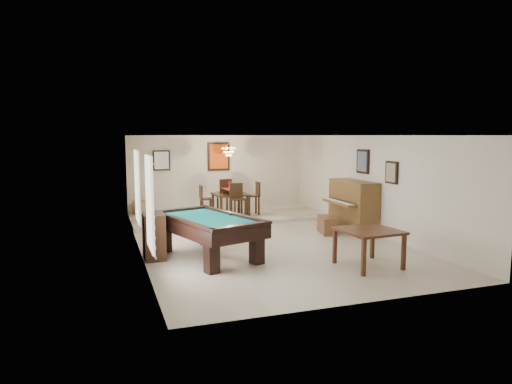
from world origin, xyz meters
TOP-DOWN VIEW (x-y plane):
  - ground_plane at (0.00, 0.00)m, footprint 6.00×9.00m
  - wall_back at (0.00, 4.50)m, footprint 6.00×0.04m
  - wall_front at (0.00, -4.50)m, footprint 6.00×0.04m
  - wall_left at (-3.00, 0.00)m, footprint 0.04×9.00m
  - wall_right at (3.00, 0.00)m, footprint 0.04×9.00m
  - ceiling at (0.00, 0.00)m, footprint 6.00×9.00m
  - dining_step at (0.00, 3.25)m, footprint 6.00×2.50m
  - window_left_front at (-2.97, -2.20)m, footprint 0.06×1.00m
  - window_left_rear at (-2.97, 0.60)m, footprint 0.06×1.00m
  - pool_table at (-1.65, -1.07)m, footprint 2.11×2.87m
  - square_table at (1.20, -2.79)m, footprint 1.18×1.18m
  - upright_piano at (2.51, 0.27)m, footprint 0.93×1.67m
  - piano_bench at (1.87, 0.26)m, footprint 0.49×0.86m
  - apothecary_chest at (-2.76, -0.82)m, footprint 0.43×0.65m
  - dining_table at (-0.02, 2.99)m, footprint 1.05×1.05m
  - flower_vase at (-0.02, 2.99)m, footprint 0.17×0.17m
  - dining_chair_south at (0.01, 2.25)m, footprint 0.42×0.42m
  - dining_chair_north at (-0.01, 3.79)m, footprint 0.43×0.43m
  - dining_chair_west at (-0.77, 3.00)m, footprint 0.38×0.38m
  - dining_chair_east at (0.72, 3.02)m, footprint 0.39×0.39m
  - corner_bench at (-2.60, 4.15)m, footprint 0.49×0.56m
  - chandelier at (0.00, 3.20)m, footprint 0.44×0.44m
  - back_painting at (0.00, 4.46)m, footprint 0.75×0.06m
  - back_mirror at (-1.90, 4.46)m, footprint 0.55×0.06m
  - right_picture_upper at (2.96, 0.30)m, footprint 0.06×0.55m
  - right_picture_lower at (2.96, -1.00)m, footprint 0.06×0.45m

SIDE VIEW (x-z plane):
  - ground_plane at x=0.00m, z-range -0.02..0.00m
  - dining_step at x=0.00m, z-range 0.00..0.12m
  - piano_bench at x=1.87m, z-range 0.00..0.45m
  - corner_bench at x=-2.60m, z-range 0.12..0.55m
  - square_table at x=1.20m, z-range 0.00..0.75m
  - pool_table at x=-1.65m, z-range 0.00..0.85m
  - apothecary_chest at x=-2.76m, z-range 0.00..0.97m
  - dining_table at x=-0.02m, z-range 0.12..0.94m
  - dining_chair_west at x=-0.77m, z-range 0.12..1.11m
  - dining_chair_east at x=0.72m, z-range 0.12..1.15m
  - dining_chair_south at x=0.01m, z-range 0.12..1.20m
  - dining_chair_north at x=-0.01m, z-range 0.12..1.21m
  - upright_piano at x=2.51m, z-range 0.00..1.39m
  - flower_vase at x=-0.02m, z-range 0.94..1.21m
  - wall_back at x=0.00m, z-range 0.00..2.60m
  - wall_front at x=0.00m, z-range 0.00..2.60m
  - wall_left at x=-3.00m, z-range 0.00..2.60m
  - wall_right at x=3.00m, z-range 0.00..2.60m
  - window_left_front at x=-2.97m, z-range 0.55..2.25m
  - window_left_rear at x=-2.97m, z-range 0.55..2.25m
  - right_picture_lower at x=2.96m, z-range 1.42..1.98m
  - back_mirror at x=-1.90m, z-range 1.48..2.12m
  - back_painting at x=0.00m, z-range 1.42..2.38m
  - right_picture_upper at x=2.96m, z-range 1.57..2.23m
  - chandelier at x=0.00m, z-range 1.90..2.50m
  - ceiling at x=0.00m, z-range 2.58..2.62m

